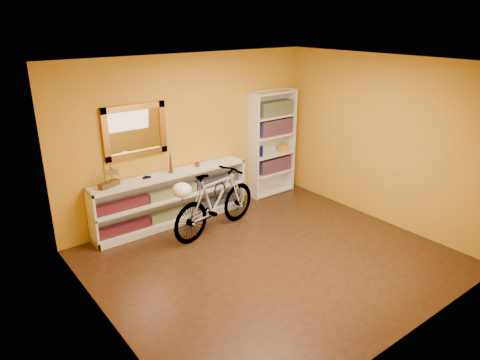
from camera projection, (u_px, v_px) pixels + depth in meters
floor at (271, 260)px, 6.02m from camera, size 4.50×4.00×0.01m
ceiling at (277, 63)px, 5.10m from camera, size 4.50×4.00×0.01m
back_wall at (190, 137)px, 7.05m from camera, size 4.50×0.01×2.60m
left_wall at (100, 216)px, 4.28m from camera, size 0.01×4.00×2.60m
right_wall at (382, 141)px, 6.85m from camera, size 0.01×4.00×2.60m
gilt_mirror at (135, 131)px, 6.39m from camera, size 0.98×0.06×0.78m
wall_socket at (236, 186)px, 7.92m from camera, size 0.09×0.02×0.09m
console_unit at (172, 198)px, 6.94m from camera, size 2.60×0.35×0.85m
cd_row_lower at (174, 213)px, 7.01m from camera, size 2.50×0.13×0.14m
cd_row_upper at (173, 192)px, 6.88m from camera, size 2.50×0.13×0.14m
model_ship at (108, 174)px, 6.16m from camera, size 0.34×0.21×0.38m
toy_car at (147, 178)px, 6.56m from camera, size 0.00×0.00×0.00m
bronze_ornament at (170, 161)px, 6.72m from camera, size 0.07×0.07×0.38m
decorative_orb at (197, 164)px, 7.05m from camera, size 0.08×0.08×0.08m
bookcase at (272, 144)px, 7.96m from camera, size 0.90×0.30×1.90m
book_row_a at (273, 164)px, 8.13m from camera, size 0.70×0.22×0.26m
book_row_b at (274, 127)px, 7.89m from camera, size 0.70×0.22×0.28m
book_row_c at (275, 108)px, 7.77m from camera, size 0.70×0.22×0.25m
travel_mug at (261, 151)px, 7.82m from camera, size 0.08×0.08×0.19m
red_tin at (263, 112)px, 7.66m from camera, size 0.16×0.16×0.16m
yellow_bag at (283, 148)px, 8.12m from camera, size 0.18×0.13×0.13m
bicycle at (215, 201)px, 6.64m from camera, size 0.74×1.73×0.99m
helmet at (182, 190)px, 6.06m from camera, size 0.27×0.26×0.21m
u_lock at (220, 191)px, 6.65m from camera, size 0.21×0.02×0.21m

